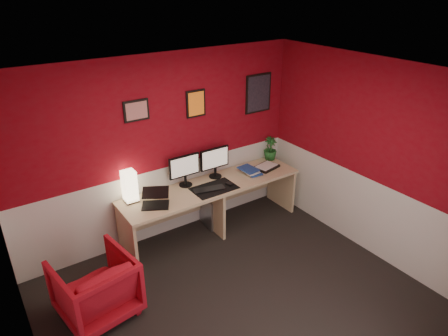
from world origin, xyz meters
TOP-DOWN VIEW (x-y plane):
  - ground at (0.00, 0.00)m, footprint 4.00×3.50m
  - ceiling at (0.00, 0.00)m, footprint 4.00×3.50m
  - wall_back at (0.00, 1.75)m, footprint 4.00×0.01m
  - wall_front at (0.00, -1.75)m, footprint 4.00×0.01m
  - wall_left at (-2.00, 0.00)m, footprint 0.01×3.50m
  - wall_right at (2.00, 0.00)m, footprint 0.01×3.50m
  - wainscot_back at (0.00, 1.75)m, footprint 4.00×0.01m
  - wainscot_right at (2.00, 0.00)m, footprint 0.01×3.50m
  - desk at (0.54, 1.41)m, footprint 2.60×0.65m
  - shoji_lamp at (-0.55, 1.61)m, footprint 0.16×0.16m
  - laptop at (-0.34, 1.33)m, footprint 0.40×0.36m
  - monitor_left at (0.24, 1.60)m, footprint 0.45×0.06m
  - monitor_right at (0.71, 1.59)m, footprint 0.45×0.06m
  - desk_mat at (0.51, 1.31)m, footprint 0.60×0.38m
  - keyboard at (0.43, 1.30)m, footprint 0.44×0.23m
  - mouse at (0.73, 1.26)m, footprint 0.08×0.11m
  - book_bottom at (1.13, 1.39)m, footprint 0.23×0.29m
  - book_middle at (1.09, 1.41)m, footprint 0.21×0.28m
  - book_top at (1.06, 1.41)m, footprint 0.23×0.30m
  - zen_tray at (1.50, 1.41)m, footprint 0.40×0.32m
  - potted_plant at (1.75, 1.63)m, footprint 0.20×0.20m
  - pc_tower at (0.61, 1.58)m, footprint 0.23×0.46m
  - armchair at (-1.33, 0.77)m, footprint 0.85×0.87m
  - art_left at (-0.31, 1.74)m, footprint 0.32×0.02m
  - art_center at (0.51, 1.74)m, footprint 0.28×0.02m
  - art_right at (1.56, 1.74)m, footprint 0.44×0.02m

SIDE VIEW (x-z plane):
  - ground at x=0.00m, z-range -0.01..0.01m
  - pc_tower at x=0.61m, z-range 0.00..0.45m
  - armchair at x=-1.33m, z-range 0.00..0.70m
  - desk at x=0.54m, z-range 0.00..0.73m
  - wainscot_back at x=0.00m, z-range 0.00..1.00m
  - wainscot_right at x=2.00m, z-range 0.00..1.00m
  - desk_mat at x=0.51m, z-range 0.73..0.74m
  - book_bottom at x=1.13m, z-range 0.73..0.75m
  - keyboard at x=0.43m, z-range 0.74..0.75m
  - zen_tray at x=1.50m, z-range 0.73..0.76m
  - mouse at x=0.73m, z-range 0.74..0.77m
  - book_middle at x=1.09m, z-range 0.76..0.78m
  - book_top at x=1.06m, z-range 0.78..0.81m
  - laptop at x=-0.34m, z-range 0.73..0.95m
  - potted_plant at x=1.75m, z-range 0.73..1.09m
  - shoji_lamp at x=-0.55m, z-range 0.73..1.13m
  - monitor_left at x=0.24m, z-range 0.73..1.31m
  - monitor_right at x=0.71m, z-range 0.73..1.31m
  - wall_back at x=0.00m, z-range 0.00..2.50m
  - wall_front at x=0.00m, z-range 0.00..2.50m
  - wall_left at x=-2.00m, z-range 0.00..2.50m
  - wall_right at x=2.00m, z-range 0.00..2.50m
  - art_right at x=1.56m, z-range 1.50..2.06m
  - art_center at x=0.51m, z-range 1.62..1.98m
  - art_left at x=-0.31m, z-range 1.72..1.98m
  - ceiling at x=0.00m, z-range 2.50..2.50m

